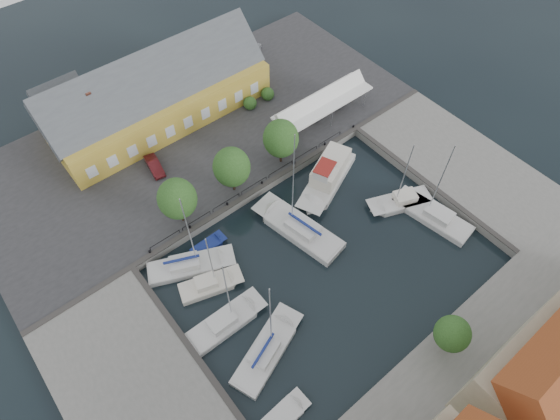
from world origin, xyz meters
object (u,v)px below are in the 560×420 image
tent_canopy (323,103)px  east_boat_c (434,217)px  west_boat_b (210,286)px  east_boat_b (401,202)px  west_boat_a (189,266)px  west_boat_c (225,323)px  trawler (328,176)px  car_silver (252,50)px  center_sailboat (299,230)px  launch_nw (208,246)px  car_red (154,166)px  west_boat_d (266,352)px  launch_sw (281,418)px  warehouse (153,97)px

tent_canopy → east_boat_c: bearing=-91.3°
west_boat_b → east_boat_b: bearing=-12.3°
east_boat_b → west_boat_a: 25.19m
west_boat_c → trawler: bearing=19.5°
car_silver → west_boat_b: 38.49m
west_boat_c → center_sailboat: bearing=16.3°
launch_nw → car_red: bearing=85.6°
center_sailboat → west_boat_b: size_ratio=1.60×
launch_nw → trawler: bearing=-4.8°
east_boat_c → car_red: bearing=129.5°
car_silver → west_boat_a: size_ratio=0.33×
tent_canopy → center_sailboat: (-13.52, -11.34, -3.32)m
tent_canopy → car_red: size_ratio=3.61×
tent_canopy → east_boat_c: 19.93m
east_boat_c → west_boat_d: (-24.41, -0.21, 0.01)m
trawler → launch_sw: trawler is taller
tent_canopy → launch_nw: size_ratio=3.41×
west_boat_a → west_boat_c: west_boat_a is taller
tent_canopy → car_red: (-21.58, 6.02, -2.05)m
car_red → center_sailboat: (8.06, -17.36, -1.28)m
west_boat_a → launch_nw: bearing=16.7°
center_sailboat → west_boat_a: center_sailboat is taller
warehouse → west_boat_d: bearing=-103.8°
center_sailboat → east_boat_b: size_ratio=1.41×
launch_sw → tent_canopy: bearing=42.6°
car_silver → launch_sw: (-28.85, -42.35, -1.60)m
tent_canopy → west_boat_c: west_boat_c is taller
car_silver → center_sailboat: center_sailboat is taller
west_boat_c → launch_sw: size_ratio=2.06×
west_boat_d → center_sailboat: bearing=36.8°
car_red → west_boat_b: size_ratio=0.42×
warehouse → east_boat_c: bearing=-64.3°
east_boat_b → west_boat_a: bearing=160.7°
west_boat_b → car_silver: bearing=46.4°
car_red → launch_nw: size_ratio=0.94×
warehouse → center_sailboat: center_sailboat is taller
launch_nw → warehouse: bearing=73.8°
east_boat_c → west_boat_b: (-24.68, 8.90, 0.00)m
center_sailboat → car_silver: bearing=62.4°
west_boat_a → west_boat_c: 7.58m
trawler → east_boat_b: bearing=-60.7°
warehouse → east_boat_b: bearing=-63.5°
car_red → west_boat_b: bearing=-93.2°
launch_nw → launch_sw: bearing=-104.8°
west_boat_a → launch_nw: 3.13m
center_sailboat → launch_nw: size_ratio=3.64×
west_boat_d → west_boat_a: bearing=93.1°
west_boat_b → west_boat_a: bearing=97.2°
west_boat_a → car_silver: bearing=42.4°
tent_canopy → launch_nw: bearing=-163.7°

